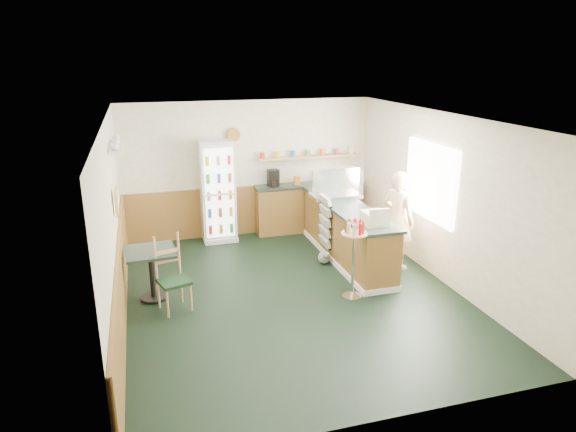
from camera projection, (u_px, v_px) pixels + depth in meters
name	position (u px, v px, depth m)	size (l,w,h in m)	color
ground	(291.00, 294.00, 7.94)	(6.00, 6.00, 0.00)	black
room_envelope	(265.00, 188.00, 8.09)	(5.04, 6.02, 2.72)	white
service_counter	(347.00, 235.00, 9.14)	(0.68, 3.01, 1.01)	olive
back_counter	(308.00, 205.00, 10.66)	(2.24, 0.42, 1.69)	olive
drinks_fridge	(218.00, 192.00, 9.97)	(0.65, 0.54, 1.99)	silver
display_case	(336.00, 183.00, 9.44)	(0.92, 0.48, 0.52)	silver
cash_register	(374.00, 218.00, 7.98)	(0.35, 0.37, 0.20)	beige
shopkeeper	(398.00, 220.00, 8.72)	(0.57, 0.41, 1.70)	tan
condiment_stand	(354.00, 247.00, 7.61)	(0.39, 0.39, 1.21)	silver
newspaper_rack	(325.00, 222.00, 9.12)	(0.09, 0.48, 0.94)	black
cafe_table	(151.00, 265.00, 7.63)	(0.75, 0.75, 0.79)	black
cafe_chair	(173.00, 271.00, 7.38)	(0.51, 0.52, 1.10)	black
dog_doorstop	(324.00, 257.00, 9.05)	(0.22, 0.28, 0.26)	gray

